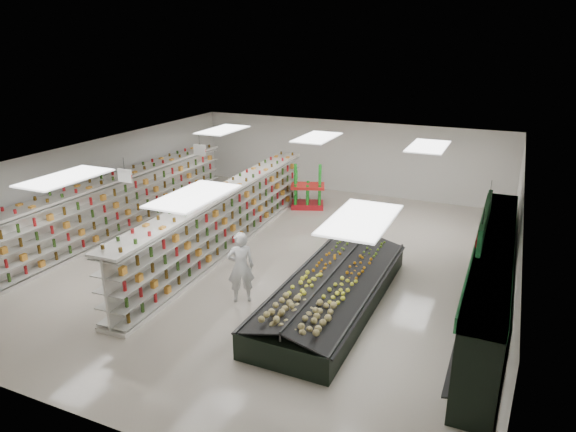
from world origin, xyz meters
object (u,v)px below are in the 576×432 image
at_px(soda_endcap, 308,188).
at_px(shopper_background, 232,200).
at_px(gondola_left, 122,205).
at_px(gondola_center, 226,221).
at_px(produce_island, 333,289).
at_px(shopper_main, 241,267).

distance_m(soda_endcap, shopper_background, 3.33).
height_order(gondola_left, gondola_center, gondola_left).
relative_size(produce_island, shopper_main, 3.31).
relative_size(soda_endcap, shopper_main, 0.88).
xyz_separation_m(gondola_center, shopper_background, (-1.10, 2.34, -0.09)).
bearing_deg(shopper_background, gondola_left, 139.36).
xyz_separation_m(soda_endcap, shopper_background, (-2.00, -2.66, 0.00)).
xyz_separation_m(gondola_left, soda_endcap, (5.14, 5.11, -0.10)).
bearing_deg(soda_endcap, produce_island, -63.49).
bearing_deg(shopper_main, shopper_background, -92.91).
height_order(produce_island, shopper_main, shopper_main).
height_order(soda_endcap, shopper_background, soda_endcap).
height_order(gondola_center, produce_island, gondola_center).
xyz_separation_m(produce_island, soda_endcap, (-3.62, 7.27, 0.40)).
relative_size(produce_island, shopper_background, 3.86).
bearing_deg(shopper_main, produce_island, 164.23).
xyz_separation_m(gondola_left, produce_island, (8.76, -2.16, -0.50)).
distance_m(gondola_center, soda_endcap, 5.07).
distance_m(gondola_left, gondola_center, 4.24).
distance_m(gondola_center, shopper_background, 2.58).
distance_m(gondola_left, shopper_background, 3.98).
distance_m(gondola_left, produce_island, 9.04).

